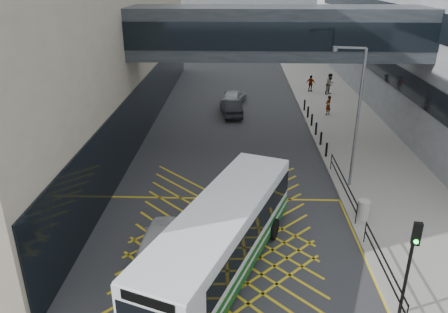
# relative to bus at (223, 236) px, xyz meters

# --- Properties ---
(ground) EXTENTS (120.00, 120.00, 0.00)m
(ground) POSITION_rel_bus_xyz_m (-0.14, 1.38, -1.57)
(ground) COLOR #333335
(skybridge) EXTENTS (20.00, 4.10, 3.00)m
(skybridge) POSITION_rel_bus_xyz_m (2.86, 13.38, 5.93)
(skybridge) COLOR #2E3338
(skybridge) RESTS_ON ground
(pavement) EXTENTS (6.00, 54.00, 0.16)m
(pavement) POSITION_rel_bus_xyz_m (8.86, 16.38, -1.49)
(pavement) COLOR gray
(pavement) RESTS_ON ground
(box_junction) EXTENTS (12.00, 9.00, 0.01)m
(box_junction) POSITION_rel_bus_xyz_m (-0.14, 1.38, -1.57)
(box_junction) COLOR gold
(box_junction) RESTS_ON ground
(bus) EXTENTS (5.95, 10.61, 2.93)m
(bus) POSITION_rel_bus_xyz_m (0.00, 0.00, 0.00)
(bus) COLOR white
(bus) RESTS_ON ground
(car_white) EXTENTS (2.02, 4.46, 1.39)m
(car_white) POSITION_rel_bus_xyz_m (-2.62, 0.96, -0.88)
(car_white) COLOR silver
(car_white) RESTS_ON ground
(car_dark) EXTENTS (2.33, 4.50, 1.34)m
(car_dark) POSITION_rel_bus_xyz_m (-0.04, 20.26, -0.90)
(car_dark) COLOR black
(car_dark) RESTS_ON ground
(car_silver) EXTENTS (2.62, 4.61, 1.35)m
(car_silver) POSITION_rel_bus_xyz_m (0.12, 23.56, -0.89)
(car_silver) COLOR #9B9FA4
(car_silver) RESTS_ON ground
(traffic_light) EXTENTS (0.28, 0.44, 3.69)m
(traffic_light) POSITION_rel_bus_xyz_m (6.09, -2.47, 0.99)
(traffic_light) COLOR black
(traffic_light) RESTS_ON pavement
(street_lamp) EXTENTS (1.68, 0.48, 7.40)m
(street_lamp) POSITION_rel_bus_xyz_m (6.51, 7.45, 2.80)
(street_lamp) COLOR slate
(street_lamp) RESTS_ON pavement
(litter_bin) EXTENTS (0.56, 0.56, 0.96)m
(litter_bin) POSITION_rel_bus_xyz_m (6.45, 3.82, -0.93)
(litter_bin) COLOR #ADA89E
(litter_bin) RESTS_ON pavement
(kerb_railings) EXTENTS (0.05, 12.54, 1.00)m
(kerb_railings) POSITION_rel_bus_xyz_m (6.01, 3.16, -0.69)
(kerb_railings) COLOR black
(kerb_railings) RESTS_ON pavement
(bollards) EXTENTS (0.14, 10.14, 0.90)m
(bollards) POSITION_rel_bus_xyz_m (6.11, 16.38, -0.96)
(bollards) COLOR black
(bollards) RESTS_ON pavement
(pedestrian_a) EXTENTS (0.76, 0.75, 1.57)m
(pedestrian_a) POSITION_rel_bus_xyz_m (7.83, 20.17, -0.63)
(pedestrian_a) COLOR gray
(pedestrian_a) RESTS_ON pavement
(pedestrian_b) EXTENTS (1.07, 1.06, 1.94)m
(pedestrian_b) POSITION_rel_bus_xyz_m (9.21, 26.71, -0.44)
(pedestrian_b) COLOR gray
(pedestrian_b) RESTS_ON pavement
(pedestrian_c) EXTENTS (1.03, 0.86, 1.58)m
(pedestrian_c) POSITION_rel_bus_xyz_m (7.54, 27.62, -0.62)
(pedestrian_c) COLOR gray
(pedestrian_c) RESTS_ON pavement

